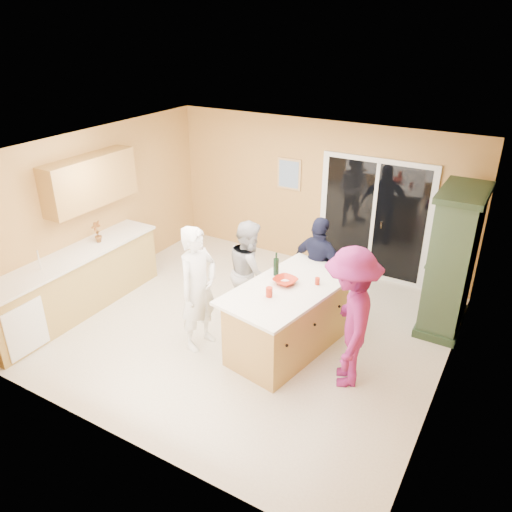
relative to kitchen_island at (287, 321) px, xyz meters
The scene contains 22 objects.
floor 0.93m from the kitchen_island, 167.58° to the left, with size 5.50×5.50×0.00m, color beige.
ceiling 2.29m from the kitchen_island, 167.58° to the left, with size 5.50×5.00×0.10m, color white.
wall_back 2.91m from the kitchen_island, 106.50° to the left, with size 5.50×0.10×2.60m, color #E3AE5D.
wall_front 2.60m from the kitchen_island, 108.81° to the right, with size 5.50×0.10×2.60m, color #E3AE5D.
wall_left 3.64m from the kitchen_island, behind, with size 0.10×5.00×2.60m, color #E3AE5D.
wall_right 2.14m from the kitchen_island, ahead, with size 0.10×5.00×2.60m, color #E3AE5D.
left_cabinet_run 3.36m from the kitchen_island, 164.88° to the right, with size 0.65×3.05×1.24m.
upper_cabinets 3.65m from the kitchen_island, behind, with size 0.35×1.60×0.75m, color #A3843F.
sliding_door 2.72m from the kitchen_island, 84.42° to the left, with size 1.90×0.07×2.10m.
framed_picture 3.18m from the kitchen_island, 116.85° to the left, with size 0.46×0.04×0.56m.
kitchen_island is the anchor object (origin of this frame).
green_hutch 2.46m from the kitchen_island, 44.97° to the left, with size 0.60×1.14×2.09m.
woman_white 1.26m from the kitchen_island, 156.32° to the right, with size 0.64×0.42×1.75m, color white.
woman_grey 1.01m from the kitchen_island, 152.04° to the left, with size 0.76×0.59×1.56m, color #AEADB0.
woman_navy 1.06m from the kitchen_island, 90.23° to the left, with size 0.93×0.39×1.59m, color #191D37.
woman_magenta 1.03m from the kitchen_island, 12.10° to the right, with size 1.17×0.67×1.81m, color #8A1E65.
serving_bowl 0.56m from the kitchen_island, 142.78° to the left, with size 0.30×0.30×0.07m, color #A72612.
tulip_vase 3.31m from the kitchen_island, behind, with size 0.18×0.12×0.35m, color red.
tumbler_near 0.68m from the kitchen_island, 40.76° to the left, with size 0.06×0.06×0.09m, color #A72612.
tumbler_far 0.68m from the kitchen_island, 106.59° to the right, with size 0.09×0.09×0.12m, color #A72612.
wine_bottle 0.74m from the kitchen_island, 144.06° to the left, with size 0.08×0.08×0.33m.
white_plate 0.57m from the kitchen_island, 128.91° to the left, with size 0.19×0.19×0.01m, color silver.
Camera 1 is at (3.24, -5.24, 4.13)m, focal length 35.00 mm.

